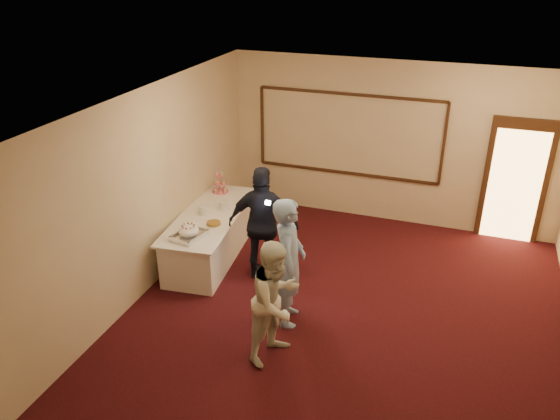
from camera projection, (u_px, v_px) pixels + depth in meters
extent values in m
plane|color=black|center=(342.00, 325.00, 7.52)|extent=(7.00, 7.00, 0.00)
cube|color=beige|center=(392.00, 144.00, 9.85)|extent=(6.00, 0.04, 3.00)
cube|color=beige|center=(142.00, 196.00, 7.77)|extent=(0.04, 7.00, 3.00)
cube|color=white|center=(355.00, 112.00, 6.23)|extent=(6.00, 7.00, 0.04)
cube|color=#321A0F|center=(346.00, 173.00, 10.35)|extent=(3.40, 0.04, 0.05)
cube|color=#321A0F|center=(351.00, 94.00, 9.70)|extent=(3.40, 0.04, 0.05)
cube|color=#321A0F|center=(262.00, 126.00, 10.53)|extent=(0.05, 0.04, 1.50)
cube|color=#321A0F|center=(444.00, 145.00, 9.51)|extent=(0.05, 0.04, 1.50)
cube|color=#321A0F|center=(515.00, 181.00, 9.35)|extent=(1.05, 0.06, 2.20)
cube|color=#FFBF66|center=(514.00, 187.00, 9.36)|extent=(0.85, 0.02, 2.00)
cube|color=white|center=(211.00, 236.00, 9.08)|extent=(1.08, 2.39, 0.74)
cube|color=white|center=(210.00, 215.00, 8.91)|extent=(1.19, 2.52, 0.03)
cube|color=#B8BBC0|center=(189.00, 236.00, 8.18)|extent=(0.46, 0.55, 0.04)
ellipsoid|color=white|center=(189.00, 231.00, 8.14)|extent=(0.32, 0.32, 0.14)
cube|color=silver|center=(200.00, 232.00, 8.27)|extent=(0.11, 0.34, 0.01)
cylinder|color=#F2608A|center=(220.00, 182.00, 9.65)|extent=(0.02, 0.02, 0.39)
cylinder|color=#F2608A|center=(220.00, 192.00, 9.73)|extent=(0.29, 0.29, 0.01)
cylinder|color=#F2608A|center=(220.00, 183.00, 9.66)|extent=(0.22, 0.22, 0.01)
cylinder|color=#F2608A|center=(219.00, 175.00, 9.59)|extent=(0.16, 0.16, 0.01)
cylinder|color=white|center=(205.00, 210.00, 8.88)|extent=(0.17, 0.17, 0.14)
cylinder|color=white|center=(205.00, 206.00, 8.85)|extent=(0.18, 0.18, 0.01)
cylinder|color=white|center=(224.00, 206.00, 9.05)|extent=(0.16, 0.16, 0.13)
cylinder|color=white|center=(224.00, 202.00, 9.02)|extent=(0.17, 0.17, 0.01)
cylinder|color=white|center=(214.00, 225.00, 8.56)|extent=(0.25, 0.25, 0.01)
cylinder|color=brown|center=(214.00, 223.00, 8.55)|extent=(0.22, 0.22, 0.04)
imported|color=#8CACDF|center=(289.00, 262.00, 7.25)|extent=(0.60, 0.76, 1.84)
imported|color=silver|center=(276.00, 301.00, 6.65)|extent=(0.85, 0.95, 1.61)
imported|color=black|center=(263.00, 224.00, 8.26)|extent=(1.14, 0.63, 1.84)
cube|color=white|center=(268.00, 203.00, 7.75)|extent=(0.07, 0.05, 0.05)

